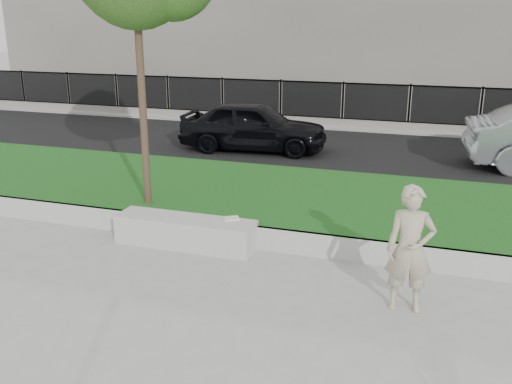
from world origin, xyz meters
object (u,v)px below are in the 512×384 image
(book, at_px, (231,218))
(car_dark, at_px, (253,126))
(stone_bench, at_px, (186,232))
(man, at_px, (410,249))

(book, relative_size, car_dark, 0.06)
(stone_bench, relative_size, car_dark, 0.58)
(stone_bench, bearing_deg, book, 14.67)
(stone_bench, xyz_separation_m, man, (3.70, -1.06, 0.60))
(man, distance_m, car_dark, 9.42)
(car_dark, bearing_deg, book, -168.84)
(man, relative_size, book, 6.71)
(car_dark, bearing_deg, stone_bench, -175.16)
(man, height_order, car_dark, man)
(stone_bench, distance_m, man, 3.90)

